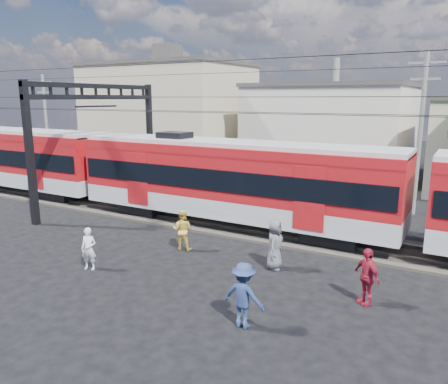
% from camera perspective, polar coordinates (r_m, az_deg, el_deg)
% --- Properties ---
extents(ground, '(120.00, 120.00, 0.00)m').
position_cam_1_polar(ground, '(14.48, -9.96, -13.17)').
color(ground, black).
rests_on(ground, ground).
extents(track_bed, '(70.00, 3.40, 0.12)m').
position_cam_1_polar(track_bed, '(20.79, 4.30, -4.90)').
color(track_bed, '#2D2823').
rests_on(track_bed, ground).
extents(rail_near, '(70.00, 0.12, 0.12)m').
position_cam_1_polar(rail_near, '(20.11, 3.37, -5.13)').
color(rail_near, '#59544C').
rests_on(rail_near, track_bed).
extents(rail_far, '(70.00, 0.12, 0.12)m').
position_cam_1_polar(rail_far, '(21.40, 5.18, -4.08)').
color(rail_far, '#59544C').
rests_on(rail_far, track_bed).
extents(commuter_train, '(50.30, 3.08, 4.17)m').
position_cam_1_polar(commuter_train, '(20.79, 1.27, 1.78)').
color(commuter_train, black).
rests_on(commuter_train, ground).
extents(catenary, '(70.00, 9.30, 7.52)m').
position_cam_1_polar(catenary, '(24.87, -14.02, 9.48)').
color(catenary, black).
rests_on(catenary, ground).
extents(building_west, '(14.28, 10.20, 9.30)m').
position_cam_1_polar(building_west, '(42.51, -7.14, 10.07)').
color(building_west, '#B9AB8D').
rests_on(building_west, ground).
extents(building_midwest, '(12.24, 12.24, 7.30)m').
position_cam_1_polar(building_midwest, '(38.50, 14.12, 8.10)').
color(building_midwest, beige).
rests_on(building_midwest, ground).
extents(utility_pole_mid, '(1.80, 0.24, 8.50)m').
position_cam_1_polar(utility_pole_mid, '(25.13, 24.28, 7.42)').
color(utility_pole_mid, slate).
rests_on(utility_pole_mid, ground).
extents(utility_pole_west, '(1.80, 0.24, 8.00)m').
position_cam_1_polar(utility_pole_west, '(38.85, -22.21, 8.52)').
color(utility_pole_west, slate).
rests_on(utility_pole_west, ground).
extents(pedestrian_a, '(0.66, 0.54, 1.56)m').
position_cam_1_polar(pedestrian_a, '(16.76, -17.25, -7.09)').
color(pedestrian_a, silver).
rests_on(pedestrian_a, ground).
extents(pedestrian_b, '(0.96, 0.84, 1.69)m').
position_cam_1_polar(pedestrian_b, '(18.09, -5.46, -4.95)').
color(pedestrian_b, gold).
rests_on(pedestrian_b, ground).
extents(pedestrian_c, '(1.22, 0.74, 1.85)m').
position_cam_1_polar(pedestrian_c, '(12.15, 2.59, -13.34)').
color(pedestrian_c, navy).
rests_on(pedestrian_c, ground).
extents(pedestrian_d, '(1.08, 1.00, 1.78)m').
position_cam_1_polar(pedestrian_d, '(14.08, 18.11, -10.41)').
color(pedestrian_d, maroon).
rests_on(pedestrian_d, ground).
extents(pedestrian_e, '(0.72, 0.99, 1.85)m').
position_cam_1_polar(pedestrian_e, '(16.12, 6.66, -6.83)').
color(pedestrian_e, '#535459').
rests_on(pedestrian_e, ground).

